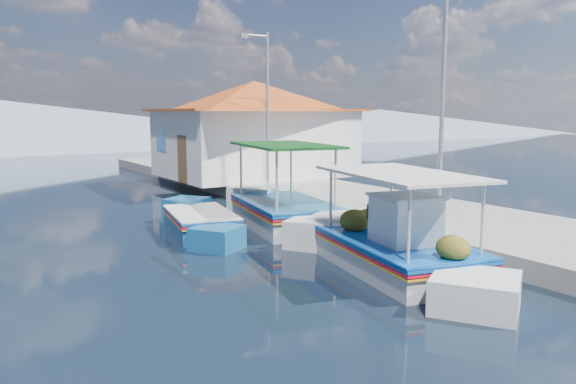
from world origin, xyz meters
TOP-DOWN VIEW (x-y plane):
  - ground at (0.00, 0.00)m, footprint 160.00×160.00m
  - quay at (5.90, 6.00)m, footprint 5.00×44.00m
  - bollards at (3.80, 5.25)m, footprint 0.20×17.20m
  - main_caique at (1.76, 0.58)m, footprint 3.10×7.19m
  - caique_green_canopy at (2.20, 5.98)m, footprint 3.15×7.34m
  - caique_blue_hull at (-0.34, 6.42)m, footprint 2.31×5.41m
  - harbor_building at (6.20, 15.00)m, footprint 10.49×10.49m
  - lamp_post_near at (4.51, 2.00)m, footprint 1.21×0.14m
  - lamp_post_far at (4.51, 11.00)m, footprint 1.21×0.14m
  - mountain_ridge at (6.54, 56.00)m, footprint 171.40×96.00m

SIDE VIEW (x-z plane):
  - ground at x=0.00m, z-range 0.00..0.00m
  - quay at x=5.90m, z-range 0.00..0.50m
  - caique_blue_hull at x=-0.34m, z-range -0.23..0.76m
  - caique_green_canopy at x=2.20m, z-range -0.98..1.82m
  - main_caique at x=1.76m, z-range -0.74..1.67m
  - bollards at x=3.80m, z-range 0.50..0.80m
  - mountain_ridge at x=6.54m, z-range -0.71..4.79m
  - harbor_building at x=6.20m, z-range 0.58..4.98m
  - lamp_post_near at x=4.51m, z-range 0.85..6.85m
  - lamp_post_far at x=4.51m, z-range 0.85..6.85m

